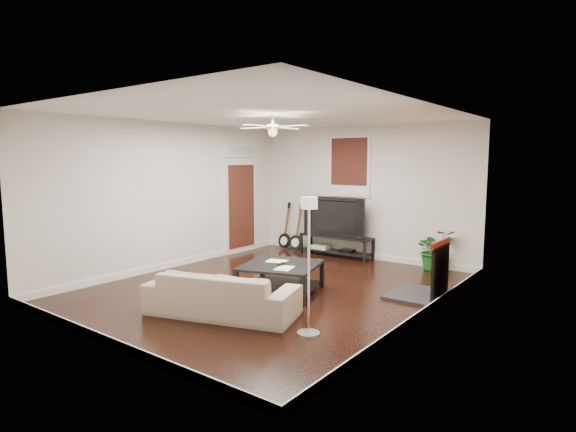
# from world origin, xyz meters

# --- Properties ---
(room) EXTENTS (5.01, 6.01, 2.81)m
(room) POSITION_xyz_m (0.00, 0.00, 1.40)
(room) COLOR black
(room) RESTS_ON ground
(brick_accent) EXTENTS (0.02, 2.20, 2.80)m
(brick_accent) POSITION_xyz_m (2.49, 1.00, 1.40)
(brick_accent) COLOR #9B4232
(brick_accent) RESTS_ON floor
(fireplace) EXTENTS (0.80, 1.10, 0.92)m
(fireplace) POSITION_xyz_m (2.20, 1.00, 0.46)
(fireplace) COLOR black
(fireplace) RESTS_ON floor
(window_back) EXTENTS (1.00, 0.06, 1.30)m
(window_back) POSITION_xyz_m (-0.30, 2.97, 1.95)
(window_back) COLOR #35100E
(window_back) RESTS_ON wall_back
(door_left) EXTENTS (0.08, 1.00, 2.50)m
(door_left) POSITION_xyz_m (-2.46, 1.90, 1.25)
(door_left) COLOR white
(door_left) RESTS_ON wall_left
(tv_stand) EXTENTS (1.64, 0.44, 0.46)m
(tv_stand) POSITION_xyz_m (-0.49, 2.78, 0.23)
(tv_stand) COLOR black
(tv_stand) RESTS_ON floor
(tv) EXTENTS (1.47, 0.19, 0.85)m
(tv) POSITION_xyz_m (-0.49, 2.80, 0.88)
(tv) COLOR black
(tv) RESTS_ON tv_stand
(coffee_table) EXTENTS (1.41, 1.41, 0.47)m
(coffee_table) POSITION_xyz_m (0.28, -0.16, 0.24)
(coffee_table) COLOR black
(coffee_table) RESTS_ON floor
(sofa) EXTENTS (2.19, 1.38, 0.60)m
(sofa) POSITION_xyz_m (0.27, -1.44, 0.30)
(sofa) COLOR #C3AD92
(sofa) RESTS_ON floor
(floor_lamp) EXTENTS (0.35, 0.35, 1.67)m
(floor_lamp) POSITION_xyz_m (1.62, -1.34, 0.84)
(floor_lamp) COLOR silver
(floor_lamp) RESTS_ON floor
(potted_plant) EXTENTS (0.94, 0.94, 0.79)m
(potted_plant) POSITION_xyz_m (1.67, 2.82, 0.40)
(potted_plant) COLOR #19571A
(potted_plant) RESTS_ON floor
(guitar_left) EXTENTS (0.36, 0.26, 1.11)m
(guitar_left) POSITION_xyz_m (-1.87, 2.75, 0.56)
(guitar_left) COLOR black
(guitar_left) RESTS_ON floor
(guitar_right) EXTENTS (0.35, 0.26, 1.11)m
(guitar_right) POSITION_xyz_m (-1.52, 2.72, 0.56)
(guitar_right) COLOR black
(guitar_right) RESTS_ON floor
(ceiling_fan) EXTENTS (1.24, 1.24, 0.32)m
(ceiling_fan) POSITION_xyz_m (0.00, 0.00, 2.60)
(ceiling_fan) COLOR white
(ceiling_fan) RESTS_ON ceiling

